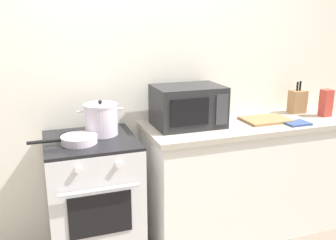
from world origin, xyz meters
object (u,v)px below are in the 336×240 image
microwave (188,106)px  knife_block (297,101)px  stock_pot (101,119)px  cutting_board (266,120)px  pasta_box (326,103)px  stove (94,202)px  oven_mitt (297,123)px  frying_pan (78,140)px

microwave → knife_block: size_ratio=1.85×
stock_pot → cutting_board: stock_pot is taller
knife_block → pasta_box: size_ratio=1.23×
stove → oven_mitt: size_ratio=5.11×
stove → knife_block: bearing=4.6°
knife_block → oven_mitt: (-0.23, -0.30, -0.09)m
frying_pan → pasta_box: pasta_box is taller
frying_pan → cutting_board: 1.45m
frying_pan → microwave: 0.84m
pasta_box → oven_mitt: bearing=-160.9°
cutting_board → knife_block: (0.40, 0.14, 0.09)m
frying_pan → pasta_box: (1.99, 0.04, 0.08)m
pasta_box → oven_mitt: 0.41m
microwave → oven_mitt: bearing=-16.7°
stock_pot → microwave: size_ratio=0.63×
knife_block → stove: bearing=-175.4°
microwave → pasta_box: size_ratio=2.27×
stove → frying_pan: frying_pan is taller
frying_pan → stock_pot: bearing=39.1°
microwave → knife_block: (1.02, 0.06, -0.05)m
frying_pan → cutting_board: size_ratio=1.19×
microwave → cutting_board: size_ratio=1.39×
stock_pot → frying_pan: 0.24m
stove → microwave: 0.96m
stock_pot → cutting_board: bearing=-3.3°
stove → cutting_board: 1.44m
stock_pot → pasta_box: stock_pot is taller
frying_pan → pasta_box: 1.99m
microwave → oven_mitt: (0.79, -0.24, -0.14)m
stove → knife_block: (1.76, 0.14, 0.56)m
stock_pot → cutting_board: size_ratio=0.87×
stove → oven_mitt: 1.60m
cutting_board → frying_pan: bearing=-177.3°
knife_block → oven_mitt: 0.39m
microwave → cutting_board: (0.63, -0.08, -0.14)m
stove → frying_pan: bearing=-141.9°
knife_block → oven_mitt: bearing=-127.4°
frying_pan → knife_block: knife_block is taller
stove → microwave: (0.73, 0.08, 0.61)m
microwave → stock_pot: bearing=-179.6°
pasta_box → stove: bearing=179.1°
stock_pot → pasta_box: 1.81m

